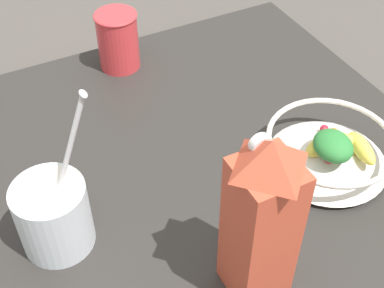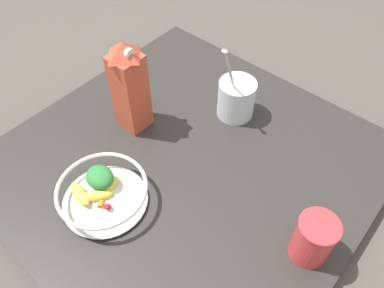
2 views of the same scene
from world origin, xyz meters
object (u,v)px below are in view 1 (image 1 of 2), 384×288
object	(u,v)px
fruit_bowl	(330,149)
drinking_cup	(118,39)
yogurt_tub	(53,213)
milk_carton	(261,221)

from	to	relation	value
fruit_bowl	drinking_cup	size ratio (longest dim) A/B	1.78
fruit_bowl	yogurt_tub	world-z (taller)	yogurt_tub
milk_carton	drinking_cup	bearing A→B (deg)	-92.60
fruit_bowl	yogurt_tub	size ratio (longest dim) A/B	0.82
fruit_bowl	milk_carton	size ratio (longest dim) A/B	0.78
fruit_bowl	milk_carton	distance (m)	0.30
milk_carton	yogurt_tub	xyz separation A→B (m)	(0.23, -0.20, -0.08)
fruit_bowl	drinking_cup	distance (m)	0.51
yogurt_tub	drinking_cup	world-z (taller)	yogurt_tub
drinking_cup	yogurt_tub	bearing A→B (deg)	57.04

